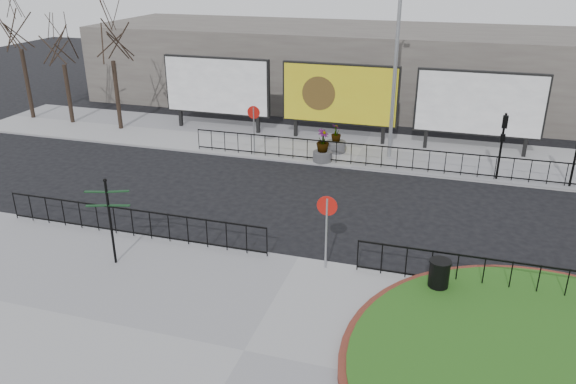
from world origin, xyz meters
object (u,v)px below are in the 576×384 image
at_px(billboard_mid, 340,95).
at_px(planter_a, 323,149).
at_px(lamp_post, 396,61).
at_px(fingerpost_sign, 109,213).
at_px(litter_bin, 439,276).
at_px(planter_b, 336,143).

distance_m(billboard_mid, planter_a, 4.02).
xyz_separation_m(lamp_post, planter_a, (-3.01, -1.60, -4.07)).
bearing_deg(planter_a, fingerpost_sign, -109.58).
distance_m(billboard_mid, fingerpost_sign, 15.61).
bearing_deg(litter_bin, billboard_mid, 113.49).
distance_m(litter_bin, planter_b, 13.14).
relative_size(fingerpost_sign, litter_bin, 2.77).
height_order(billboard_mid, planter_a, billboard_mid).
height_order(lamp_post, fingerpost_sign, lamp_post).
bearing_deg(billboard_mid, fingerpost_sign, -105.18).
relative_size(billboard_mid, fingerpost_sign, 2.12).
bearing_deg(planter_b, lamp_post, 0.00).
bearing_deg(fingerpost_sign, planter_a, 55.15).
xyz_separation_m(lamp_post, fingerpost_sign, (-7.09, -13.08, -2.94)).
relative_size(lamp_post, planter_a, 5.87).
xyz_separation_m(billboard_mid, litter_bin, (6.00, -13.81, -1.95)).
bearing_deg(lamp_post, planter_a, -151.98).
distance_m(lamp_post, planter_b, 5.02).
relative_size(lamp_post, litter_bin, 8.73).
bearing_deg(lamp_post, planter_b, 180.00).
xyz_separation_m(billboard_mid, planter_b, (0.30, -1.97, -2.00)).
distance_m(fingerpost_sign, planter_a, 12.24).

